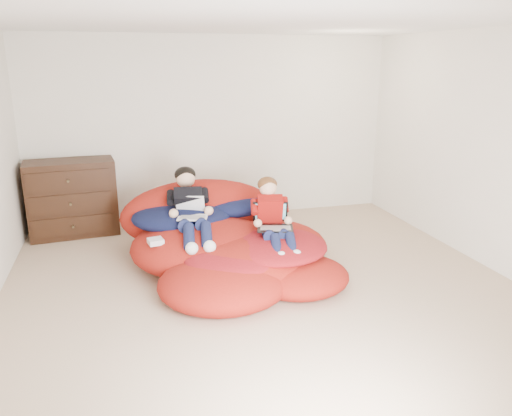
{
  "coord_description": "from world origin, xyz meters",
  "views": [
    {
      "loc": [
        -1.27,
        -4.31,
        2.16
      ],
      "look_at": [
        0.04,
        0.45,
        0.7
      ],
      "focal_mm": 35.0,
      "sensor_mm": 36.0,
      "label": 1
    }
  ],
  "objects_px": {
    "beanbag_pile": "(226,243)",
    "younger_boy": "(273,215)",
    "laptop_black": "(273,221)",
    "laptop_white": "(192,211)",
    "older_boy": "(190,205)",
    "dresser": "(72,198)"
  },
  "relations": [
    {
      "from": "dresser",
      "to": "beanbag_pile",
      "type": "xyz_separation_m",
      "value": [
        1.67,
        -1.55,
        -0.22
      ]
    },
    {
      "from": "laptop_white",
      "to": "dresser",
      "type": "bearing_deg",
      "value": 132.15
    },
    {
      "from": "beanbag_pile",
      "to": "younger_boy",
      "type": "relative_size",
      "value": 2.72
    },
    {
      "from": "beanbag_pile",
      "to": "younger_boy",
      "type": "bearing_deg",
      "value": -29.59
    },
    {
      "from": "beanbag_pile",
      "to": "laptop_black",
      "type": "height_order",
      "value": "beanbag_pile"
    },
    {
      "from": "dresser",
      "to": "beanbag_pile",
      "type": "relative_size",
      "value": 0.46
    },
    {
      "from": "beanbag_pile",
      "to": "older_boy",
      "type": "relative_size",
      "value": 2.09
    },
    {
      "from": "beanbag_pile",
      "to": "younger_boy",
      "type": "xyz_separation_m",
      "value": [
        0.44,
        -0.25,
        0.36
      ]
    },
    {
      "from": "dresser",
      "to": "laptop_black",
      "type": "relative_size",
      "value": 2.47
    },
    {
      "from": "dresser",
      "to": "laptop_white",
      "type": "xyz_separation_m",
      "value": [
        1.32,
        -1.45,
        0.14
      ]
    },
    {
      "from": "laptop_white",
      "to": "laptop_black",
      "type": "height_order",
      "value": "laptop_white"
    },
    {
      "from": "dresser",
      "to": "older_boy",
      "type": "distance_m",
      "value": 1.9
    },
    {
      "from": "older_boy",
      "to": "laptop_white",
      "type": "relative_size",
      "value": 2.96
    },
    {
      "from": "laptop_white",
      "to": "laptop_black",
      "type": "xyz_separation_m",
      "value": [
        0.8,
        -0.36,
        -0.06
      ]
    },
    {
      "from": "younger_boy",
      "to": "older_boy",
      "type": "bearing_deg",
      "value": 150.55
    },
    {
      "from": "beanbag_pile",
      "to": "laptop_white",
      "type": "bearing_deg",
      "value": 164.22
    },
    {
      "from": "older_boy",
      "to": "laptop_white",
      "type": "distance_m",
      "value": 0.11
    },
    {
      "from": "laptop_black",
      "to": "older_boy",
      "type": "bearing_deg",
      "value": 150.22
    },
    {
      "from": "older_boy",
      "to": "laptop_black",
      "type": "xyz_separation_m",
      "value": [
        0.8,
        -0.46,
        -0.1
      ]
    },
    {
      "from": "younger_boy",
      "to": "laptop_white",
      "type": "relative_size",
      "value": 2.27
    },
    {
      "from": "laptop_black",
      "to": "younger_boy",
      "type": "bearing_deg",
      "value": 90.0
    },
    {
      "from": "dresser",
      "to": "younger_boy",
      "type": "distance_m",
      "value": 2.78
    }
  ]
}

